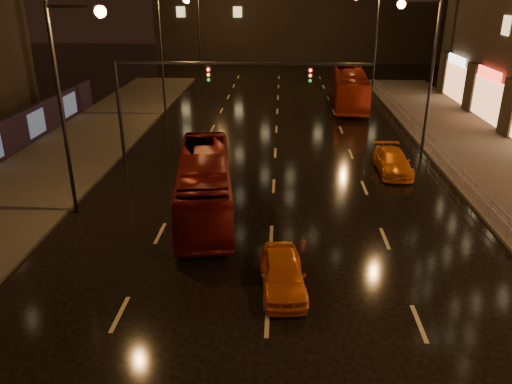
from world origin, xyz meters
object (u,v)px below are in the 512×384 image
taxi_far (393,162)px  taxi_near (283,273)px  bus_red (205,184)px  bus_curb (350,88)px

taxi_far → taxi_near: bearing=-117.1°
taxi_far → bus_red: bearing=-149.6°
bus_curb → bus_red: bearing=-108.5°
bus_curb → taxi_far: (0.37, -17.93, -0.97)m
bus_red → taxi_near: size_ratio=2.64×
bus_red → bus_curb: 25.98m
bus_red → taxi_near: bearing=-68.4°
bus_curb → taxi_near: bus_curb is taller
taxi_far → bus_curb: bearing=91.0°
bus_curb → taxi_near: 31.38m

